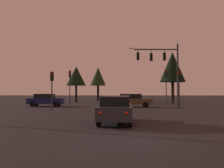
# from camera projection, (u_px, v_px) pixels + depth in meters

# --- Properties ---
(ground_plane) EXTENTS (168.00, 168.00, 0.00)m
(ground_plane) POSITION_uv_depth(u_px,v_px,m) (119.00, 104.00, 32.88)
(ground_plane) COLOR black
(ground_plane) RESTS_ON ground
(traffic_signal_mast_arm) EXTENTS (5.70, 0.50, 7.25)m
(traffic_signal_mast_arm) POSITION_uv_depth(u_px,v_px,m) (163.00, 63.00, 26.77)
(traffic_signal_mast_arm) COLOR #232326
(traffic_signal_mast_arm) RESTS_ON ground
(traffic_light_corner_left) EXTENTS (0.36, 0.38, 3.94)m
(traffic_light_corner_left) POSITION_uv_depth(u_px,v_px,m) (179.00, 82.00, 24.51)
(traffic_light_corner_left) COLOR #232326
(traffic_light_corner_left) RESTS_ON ground
(traffic_light_corner_right) EXTENTS (0.31, 0.36, 3.75)m
(traffic_light_corner_right) POSITION_uv_depth(u_px,v_px,m) (52.00, 83.00, 23.45)
(traffic_light_corner_right) COLOR #232326
(traffic_light_corner_right) RESTS_ON ground
(traffic_light_median) EXTENTS (0.33, 0.37, 4.68)m
(traffic_light_median) POSITION_uv_depth(u_px,v_px,m) (166.00, 80.00, 31.97)
(traffic_light_median) COLOR #232326
(traffic_light_median) RESTS_ON ground
(traffic_light_far_side) EXTENTS (0.34, 0.37, 4.53)m
(traffic_light_far_side) POSITION_uv_depth(u_px,v_px,m) (70.00, 81.00, 30.50)
(traffic_light_far_side) COLOR #232326
(traffic_light_far_side) RESTS_ON ground
(car_nearside_lane) EXTENTS (1.96, 4.52, 1.52)m
(car_nearside_lane) POSITION_uv_depth(u_px,v_px,m) (116.00, 109.00, 13.18)
(car_nearside_lane) COLOR #232328
(car_nearside_lane) RESTS_ON ground
(car_crossing_left) EXTENTS (4.69, 2.03, 1.52)m
(car_crossing_left) POSITION_uv_depth(u_px,v_px,m) (132.00, 100.00, 27.33)
(car_crossing_left) COLOR #473828
(car_crossing_left) RESTS_ON ground
(car_crossing_right) EXTENTS (4.26, 1.94, 1.52)m
(car_crossing_right) POSITION_uv_depth(u_px,v_px,m) (46.00, 100.00, 28.17)
(car_crossing_right) COLOR #0F1947
(car_crossing_right) RESTS_ON ground
(tree_behind_sign) EXTENTS (3.23, 3.23, 5.99)m
(tree_behind_sign) POSITION_uv_depth(u_px,v_px,m) (76.00, 76.00, 39.21)
(tree_behind_sign) COLOR black
(tree_behind_sign) RESTS_ON ground
(tree_left_far) EXTENTS (3.11, 3.11, 6.65)m
(tree_left_far) POSITION_uv_depth(u_px,v_px,m) (98.00, 77.00, 46.87)
(tree_left_far) COLOR black
(tree_left_far) RESTS_ON ground
(tree_center_horizon) EXTENTS (3.97, 3.97, 8.00)m
(tree_center_horizon) POSITION_uv_depth(u_px,v_px,m) (172.00, 67.00, 36.73)
(tree_center_horizon) COLOR black
(tree_center_horizon) RESTS_ON ground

